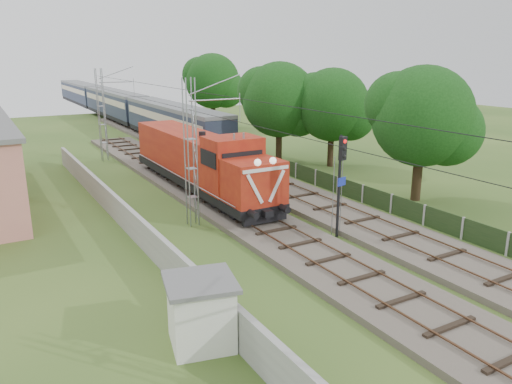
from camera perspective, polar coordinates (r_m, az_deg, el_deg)
ground at (r=20.27m, az=14.85°, el=-11.94°), size 140.00×140.00×0.00m
track_main at (r=25.13m, az=3.66°, el=-5.47°), size 4.20×70.00×0.45m
track_side at (r=38.26m, az=-0.81°, el=1.93°), size 4.20×80.00×0.45m
catenary at (r=27.00m, az=-7.36°, el=4.46°), size 3.31×70.00×8.00m
boundary_wall at (r=26.73m, az=-14.16°, el=-3.33°), size 0.25×40.00×1.50m
fence at (r=27.51m, az=22.55°, el=-3.87°), size 0.12×32.00×1.20m
locomotive at (r=33.67m, az=-6.42°, el=3.61°), size 3.07×17.52×4.45m
coach_rake at (r=73.95m, az=-15.85°, el=9.80°), size 3.08×68.60×3.56m
signal_post at (r=25.23m, az=9.69°, el=2.66°), size 0.58×0.46×5.32m
relay_hut at (r=16.60m, az=-6.31°, el=-13.46°), size 2.64×2.64×2.28m
tree_a at (r=33.07m, az=18.59°, el=8.07°), size 6.61×6.30×8.57m
tree_b at (r=41.93m, az=8.81°, el=9.73°), size 6.28×5.98×8.13m
tree_c at (r=42.80m, az=2.79°, el=10.40°), size 6.64×6.32×8.60m
tree_d at (r=64.56m, az=-4.93°, el=12.46°), size 7.17×6.83×9.30m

